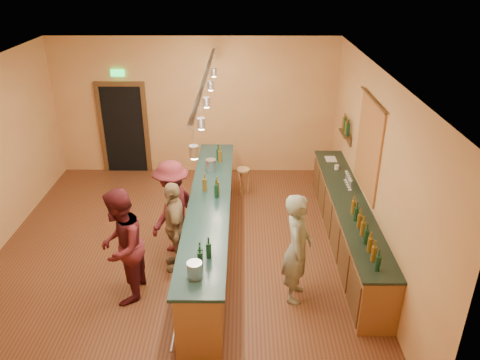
{
  "coord_description": "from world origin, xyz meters",
  "views": [
    {
      "loc": [
        1.11,
        -6.96,
        4.79
      ],
      "look_at": [
        1.06,
        0.2,
        1.32
      ],
      "focal_mm": 35.0,
      "sensor_mm": 36.0,
      "label": 1
    }
  ],
  "objects_px": {
    "customer_a": "(121,247)",
    "customer_c": "(173,206)",
    "tasting_bar": "(210,222)",
    "bartender": "(297,248)",
    "customer_b": "(175,226)",
    "back_counter": "(348,223)",
    "bar_stool": "(243,175)"
  },
  "relations": [
    {
      "from": "customer_a",
      "to": "customer_c",
      "type": "xyz_separation_m",
      "value": [
        0.57,
        1.35,
        -0.07
      ]
    },
    {
      "from": "tasting_bar",
      "to": "customer_a",
      "type": "distance_m",
      "value": 1.75
    },
    {
      "from": "bartender",
      "to": "customer_b",
      "type": "height_order",
      "value": "bartender"
    },
    {
      "from": "back_counter",
      "to": "customer_c",
      "type": "relative_size",
      "value": 2.7
    },
    {
      "from": "back_counter",
      "to": "customer_b",
      "type": "distance_m",
      "value": 3.05
    },
    {
      "from": "customer_a",
      "to": "back_counter",
      "type": "bearing_deg",
      "value": 113.42
    },
    {
      "from": "back_counter",
      "to": "bar_stool",
      "type": "xyz_separation_m",
      "value": [
        -1.86,
        2.02,
        -0.01
      ]
    },
    {
      "from": "customer_b",
      "to": "customer_a",
      "type": "bearing_deg",
      "value": -50.61
    },
    {
      "from": "back_counter",
      "to": "customer_b",
      "type": "bearing_deg",
      "value": -168.55
    },
    {
      "from": "back_counter",
      "to": "customer_c",
      "type": "height_order",
      "value": "customer_c"
    },
    {
      "from": "customer_b",
      "to": "customer_c",
      "type": "height_order",
      "value": "customer_c"
    },
    {
      "from": "back_counter",
      "to": "customer_b",
      "type": "relative_size",
      "value": 2.89
    },
    {
      "from": "bartender",
      "to": "customer_a",
      "type": "height_order",
      "value": "customer_a"
    },
    {
      "from": "customer_c",
      "to": "bar_stool",
      "type": "height_order",
      "value": "customer_c"
    },
    {
      "from": "customer_c",
      "to": "customer_a",
      "type": "bearing_deg",
      "value": 1.71
    },
    {
      "from": "bartender",
      "to": "bar_stool",
      "type": "height_order",
      "value": "bartender"
    },
    {
      "from": "tasting_bar",
      "to": "customer_c",
      "type": "distance_m",
      "value": 0.71
    },
    {
      "from": "customer_c",
      "to": "customer_b",
      "type": "bearing_deg",
      "value": 35.53
    },
    {
      "from": "customer_b",
      "to": "bar_stool",
      "type": "height_order",
      "value": "customer_b"
    },
    {
      "from": "customer_c",
      "to": "bar_stool",
      "type": "bearing_deg",
      "value": 173.93
    },
    {
      "from": "back_counter",
      "to": "bar_stool",
      "type": "distance_m",
      "value": 2.75
    },
    {
      "from": "customer_a",
      "to": "customer_c",
      "type": "bearing_deg",
      "value": 159.67
    },
    {
      "from": "tasting_bar",
      "to": "bartender",
      "type": "height_order",
      "value": "bartender"
    },
    {
      "from": "customer_b",
      "to": "customer_c",
      "type": "distance_m",
      "value": 0.57
    },
    {
      "from": "back_counter",
      "to": "customer_a",
      "type": "xyz_separation_m",
      "value": [
        -3.65,
        -1.4,
        0.43
      ]
    },
    {
      "from": "customer_a",
      "to": "customer_b",
      "type": "xyz_separation_m",
      "value": [
        0.68,
        0.79,
        -0.12
      ]
    },
    {
      "from": "customer_b",
      "to": "bar_stool",
      "type": "bearing_deg",
      "value": 146.84
    },
    {
      "from": "bartender",
      "to": "customer_b",
      "type": "distance_m",
      "value": 2.07
    },
    {
      "from": "customer_a",
      "to": "bar_stool",
      "type": "distance_m",
      "value": 3.88
    },
    {
      "from": "customer_a",
      "to": "bar_stool",
      "type": "relative_size",
      "value": 2.93
    },
    {
      "from": "bartender",
      "to": "customer_a",
      "type": "xyz_separation_m",
      "value": [
        -2.59,
        -0.03,
        0.03
      ]
    },
    {
      "from": "bartender",
      "to": "customer_a",
      "type": "bearing_deg",
      "value": 100.72
    }
  ]
}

